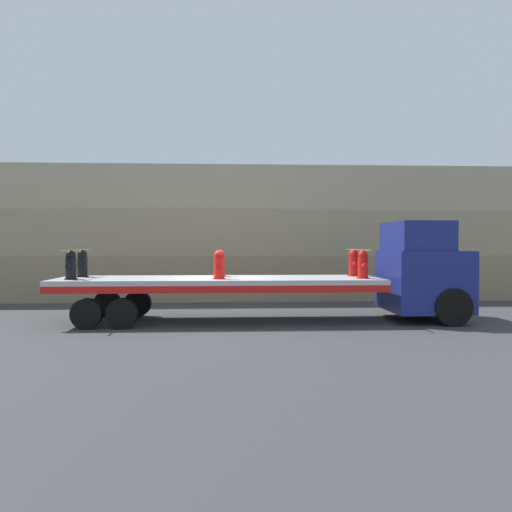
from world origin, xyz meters
The scene contains 12 objects.
ground_plane centered at (0.00, 0.00, 0.00)m, with size 120.00×120.00×0.00m, color #38383A.
rock_cliff centered at (0.00, 6.53, 2.76)m, with size 60.00×3.30×5.52m.
truck_cab centered at (6.25, 0.00, 1.49)m, with size 2.23×2.66×2.99m.
flatbed_trailer centered at (-0.58, 0.00, 1.08)m, with size 9.58×2.60×1.31m.
fire_hydrant_black_near_0 centered at (-4.19, -0.55, 1.71)m, with size 0.37×0.60×0.83m.
fire_hydrant_black_far_0 centered at (-4.19, 0.55, 1.71)m, with size 0.37×0.60×0.83m.
fire_hydrant_red_near_1 centered at (0.00, -0.55, 1.71)m, with size 0.37×0.60×0.83m.
fire_hydrant_red_far_1 centered at (0.00, 0.55, 1.71)m, with size 0.37×0.60×0.83m.
fire_hydrant_red_near_2 centered at (4.19, -0.55, 1.71)m, with size 0.37×0.60×0.83m.
fire_hydrant_red_far_2 centered at (4.19, 0.55, 1.71)m, with size 0.37×0.60×0.83m.
cargo_strap_rear centered at (-4.19, 0.00, 2.15)m, with size 0.05×2.70×0.01m.
cargo_strap_middle centered at (4.19, 0.00, 2.15)m, with size 0.05×2.70×0.01m.
Camera 1 is at (0.33, -14.90, 2.32)m, focal length 35.00 mm.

